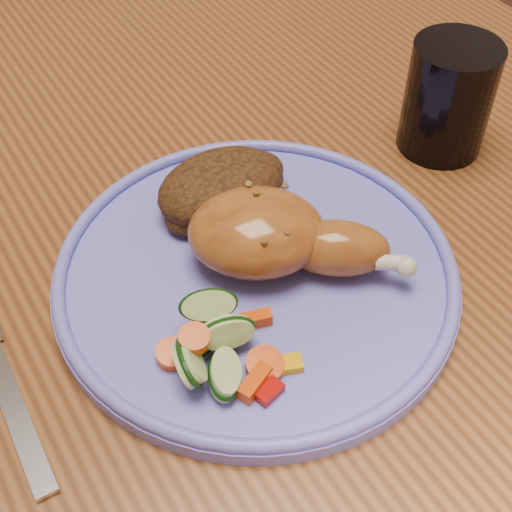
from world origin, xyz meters
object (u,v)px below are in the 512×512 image
Objects in this scene: dining_table at (217,272)px; chair_far at (28,94)px; plate at (256,275)px; fork at (3,379)px; drinking_glass at (448,98)px.

dining_table is 0.65m from chair_far.
plate is (-0.01, -0.71, 0.26)m from chair_far.
chair_far reaches higher than dining_table.
dining_table is at bearing -90.00° from chair_far.
plate is 1.72× the size of fork.
chair_far reaches higher than drinking_glass.
plate is at bearing -98.46° from dining_table.
drinking_glass reaches higher than plate.
drinking_glass is (0.41, 0.04, 0.05)m from fork.
chair_far is 3.06× the size of plate.
fork is at bearing -106.06° from chair_far.
fork is 1.76× the size of drinking_glass.
dining_table is 4.70× the size of plate.
dining_table is 0.23m from fork.
plate is 3.03× the size of drinking_glass.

